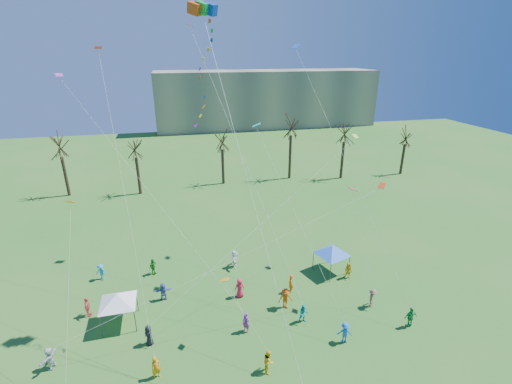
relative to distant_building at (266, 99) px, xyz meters
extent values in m
plane|color=#256B21|center=(-22.00, -82.00, -7.50)|extent=(160.00, 160.00, 0.00)
cube|color=gray|center=(0.00, 0.00, 0.00)|extent=(60.00, 14.00, 15.00)
cylinder|color=black|center=(-41.64, -44.96, -4.55)|extent=(0.44, 0.44, 5.89)
cylinder|color=black|center=(-31.44, -46.61, -4.72)|extent=(0.44, 0.44, 5.56)
cylinder|color=black|center=(-18.72, -45.00, -4.70)|extent=(0.44, 0.44, 5.59)
cylinder|color=black|center=(-7.58, -44.90, -3.88)|extent=(0.44, 0.44, 7.25)
cylinder|color=black|center=(0.83, -46.81, -4.42)|extent=(0.44, 0.44, 6.16)
cylinder|color=black|center=(11.93, -47.09, -4.89)|extent=(0.44, 0.44, 5.22)
cube|color=#C53D0D|center=(-23.91, -73.74, 14.75)|extent=(0.97, 1.07, 0.95)
cube|color=#139535|center=(-23.42, -73.74, 14.75)|extent=(0.97, 1.07, 0.95)
cube|color=#0E34B1|center=(-22.93, -73.74, 14.75)|extent=(0.97, 1.07, 0.95)
cylinder|color=white|center=(-21.64, -79.52, 4.52)|extent=(0.02, 0.02, 22.66)
cylinder|color=#3F3F44|center=(-32.19, -75.96, -6.53)|extent=(0.07, 0.07, 1.94)
cylinder|color=#3F3F44|center=(-29.79, -75.91, -6.53)|extent=(0.07, 0.07, 1.94)
cylinder|color=#3F3F44|center=(-32.24, -73.55, -6.53)|extent=(0.07, 0.07, 1.94)
cylinder|color=#3F3F44|center=(-29.84, -73.50, -6.53)|extent=(0.07, 0.07, 1.94)
pyramid|color=white|center=(-31.02, -74.73, -5.14)|extent=(3.70, 3.70, 0.83)
cylinder|color=#3F3F44|center=(-12.92, -73.37, -6.53)|extent=(0.08, 0.08, 1.93)
cylinder|color=#3F3F44|center=(-10.66, -72.58, -6.53)|extent=(0.08, 0.08, 1.93)
cylinder|color=#3F3F44|center=(-13.71, -71.11, -6.53)|extent=(0.08, 0.08, 1.93)
cylinder|color=#3F3F44|center=(-11.45, -70.32, -6.53)|extent=(0.08, 0.08, 1.93)
pyramid|color=blue|center=(-12.18, -71.84, -5.15)|extent=(3.48, 3.48, 0.83)
imported|color=orange|center=(-28.16, -80.49, -6.66)|extent=(0.72, 0.60, 1.67)
imported|color=yellow|center=(-20.95, -81.59, -6.65)|extent=(0.84, 0.97, 1.69)
imported|color=blue|center=(-14.90, -80.34, -6.70)|extent=(1.18, 0.90, 1.61)
imported|color=green|center=(-9.29, -80.07, -6.64)|extent=(1.02, 0.46, 1.72)
imported|color=silver|center=(-35.06, -78.12, -6.67)|extent=(1.06, 1.62, 1.67)
imported|color=black|center=(-28.75, -77.42, -6.69)|extent=(0.85, 0.94, 1.61)
imported|color=purple|center=(-21.69, -77.78, -6.65)|extent=(0.71, 0.74, 1.70)
imported|color=#0BA49D|center=(-17.12, -77.79, -6.72)|extent=(0.81, 0.66, 1.57)
imported|color=#88624A|center=(-10.97, -77.33, -6.68)|extent=(1.10, 1.22, 1.65)
imported|color=#FF545A|center=(-33.66, -73.24, -6.64)|extent=(0.43, 1.01, 1.71)
imported|color=#5166B0|center=(-27.81, -72.51, -6.70)|extent=(1.50, 0.51, 1.60)
imported|color=red|center=(-21.40, -73.60, -6.62)|extent=(0.88, 0.60, 1.75)
imported|color=#FB5A0D|center=(-16.92, -73.97, -6.63)|extent=(0.58, 0.73, 1.73)
imported|color=yellow|center=(-11.05, -73.23, -6.70)|extent=(0.95, 0.99, 1.61)
imported|color=#1B92D9|center=(-33.45, -68.21, -6.72)|extent=(1.14, 0.88, 1.55)
imported|color=#1A7A1C|center=(-28.78, -68.46, -6.68)|extent=(0.90, 1.01, 1.64)
imported|color=white|center=(-21.03, -68.97, -6.61)|extent=(0.99, 1.72, 1.77)
imported|color=#E4500C|center=(-17.99, -75.84, -6.59)|extent=(1.22, 0.75, 1.81)
cube|color=#EB9F0C|center=(-32.51, -75.95, 3.48)|extent=(0.74, 0.80, 0.43)
cylinder|color=white|center=(-32.84, -78.71, -1.36)|extent=(0.01, 0.01, 10.82)
cube|color=#DC2449|center=(-30.67, -68.81, 12.55)|extent=(0.66, 0.76, 0.21)
cylinder|color=white|center=(-29.41, -74.65, 3.18)|extent=(0.01, 0.01, 21.90)
cube|color=#F5A519|center=(-23.20, -77.97, -2.46)|extent=(0.75, 0.71, 0.28)
cylinder|color=white|center=(-22.08, -79.78, -4.33)|extent=(0.01, 0.01, 5.42)
cube|color=#1BD0BF|center=(-19.09, -70.07, 6.63)|extent=(0.81, 0.70, 0.32)
cylinder|color=white|center=(-17.00, -75.21, 0.22)|extent=(0.01, 0.01, 16.66)
cube|color=blue|center=(-14.09, -64.64, 12.73)|extent=(0.91, 0.88, 0.42)
cylinder|color=white|center=(-11.69, -72.36, 3.26)|extent=(0.01, 0.01, 24.58)
cube|color=#C03C18|center=(-10.58, -75.90, 2.71)|extent=(0.79, 0.79, 0.31)
cylinder|color=white|center=(-22.82, -77.01, -1.74)|extent=(0.01, 0.01, 26.01)
cube|color=#88EF38|center=(-9.56, -69.21, 5.03)|extent=(0.59, 0.67, 0.29)
cylinder|color=white|center=(-19.16, -73.32, -0.59)|extent=(0.01, 0.01, 23.51)
cube|color=#B638C6|center=(-35.23, -62.73, 10.36)|extent=(0.84, 0.93, 0.27)
cylinder|color=white|center=(-28.46, -70.25, 2.08)|extent=(0.01, 0.01, 25.90)
cube|color=#FC370D|center=(-23.57, -62.87, 14.46)|extent=(0.78, 0.68, 0.34)
cylinder|color=white|center=(-20.35, -70.33, 4.13)|extent=(0.01, 0.01, 25.97)
cube|color=#D12245|center=(-12.62, -75.26, 2.32)|extent=(0.69, 0.57, 0.30)
cylinder|color=white|center=(-11.79, -76.29, -1.94)|extent=(0.01, 0.01, 8.54)
camera|label=1|loc=(-25.75, -98.65, 12.29)|focal=25.00mm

